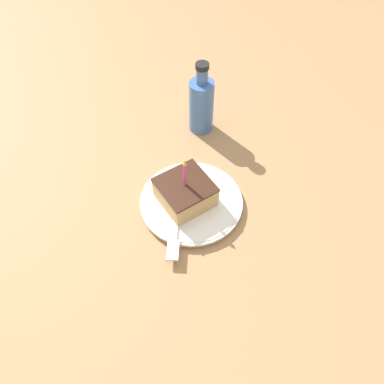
% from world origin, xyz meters
% --- Properties ---
extents(ground_plane, '(2.40, 2.40, 0.04)m').
position_xyz_m(ground_plane, '(0.00, 0.00, -0.02)').
color(ground_plane, '#9E754C').
rests_on(ground_plane, ground).
extents(plate, '(0.22, 0.22, 0.02)m').
position_xyz_m(plate, '(0.02, -0.00, 0.01)').
color(plate, white).
rests_on(plate, ground_plane).
extents(cake_slice, '(0.10, 0.10, 0.12)m').
position_xyz_m(cake_slice, '(0.03, 0.01, 0.04)').
color(cake_slice, tan).
rests_on(cake_slice, plate).
extents(fork, '(0.16, 0.12, 0.00)m').
position_xyz_m(fork, '(-0.02, 0.06, 0.02)').
color(fork, silver).
rests_on(fork, plate).
extents(bottle, '(0.06, 0.06, 0.19)m').
position_xyz_m(bottle, '(0.21, -0.15, 0.08)').
color(bottle, '#3F66A5').
rests_on(bottle, ground_plane).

